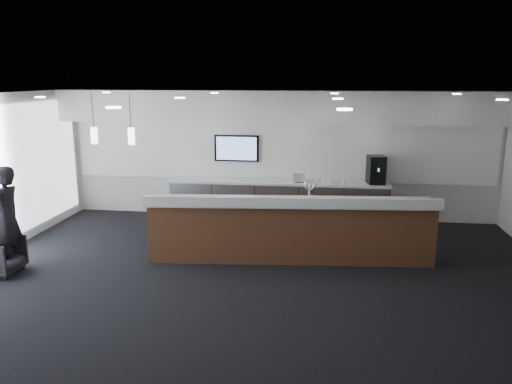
# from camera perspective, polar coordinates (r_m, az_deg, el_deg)

# --- Properties ---
(ground) EXTENTS (10.00, 10.00, 0.00)m
(ground) POSITION_cam_1_polar(r_m,az_deg,el_deg) (8.31, 0.13, -10.27)
(ground) COLOR black
(ground) RESTS_ON ground
(ceiling) EXTENTS (10.00, 8.00, 0.02)m
(ceiling) POSITION_cam_1_polar(r_m,az_deg,el_deg) (7.64, 0.14, 10.89)
(ceiling) COLOR black
(ceiling) RESTS_ON back_wall
(back_wall) EXTENTS (10.00, 0.02, 3.00)m
(back_wall) POSITION_cam_1_polar(r_m,az_deg,el_deg) (11.74, 2.69, 4.26)
(back_wall) COLOR silver
(back_wall) RESTS_ON ground
(soffit_bulkhead) EXTENTS (10.00, 0.90, 0.70)m
(soffit_bulkhead) POSITION_cam_1_polar(r_m,az_deg,el_deg) (11.18, 2.54, 9.75)
(soffit_bulkhead) COLOR white
(soffit_bulkhead) RESTS_ON back_wall
(alcove_panel) EXTENTS (9.80, 0.06, 1.40)m
(alcove_panel) POSITION_cam_1_polar(r_m,az_deg,el_deg) (11.70, 2.68, 4.73)
(alcove_panel) COLOR white
(alcove_panel) RESTS_ON back_wall
(back_credenza) EXTENTS (5.06, 0.66, 0.95)m
(back_credenza) POSITION_cam_1_polar(r_m,az_deg,el_deg) (11.59, 2.48, -1.00)
(back_credenza) COLOR #92959A
(back_credenza) RESTS_ON ground
(wall_tv) EXTENTS (1.05, 0.08, 0.62)m
(wall_tv) POSITION_cam_1_polar(r_m,az_deg,el_deg) (11.76, -2.23, 5.02)
(wall_tv) COLOR black
(wall_tv) RESTS_ON back_wall
(pendant_left) EXTENTS (0.12, 0.12, 0.30)m
(pendant_left) POSITION_cam_1_polar(r_m,az_deg,el_deg) (9.09, -14.45, 6.08)
(pendant_left) COLOR beige
(pendant_left) RESTS_ON ceiling
(pendant_right) EXTENTS (0.12, 0.12, 0.30)m
(pendant_right) POSITION_cam_1_polar(r_m,az_deg,el_deg) (9.37, -18.44, 6.02)
(pendant_right) COLOR beige
(pendant_right) RESTS_ON ceiling
(ceiling_can_lights) EXTENTS (7.00, 5.00, 0.02)m
(ceiling_can_lights) POSITION_cam_1_polar(r_m,az_deg,el_deg) (7.64, 0.14, 10.66)
(ceiling_can_lights) COLOR white
(ceiling_can_lights) RESTS_ON ceiling
(service_counter) EXTENTS (5.22, 1.31, 1.49)m
(service_counter) POSITION_cam_1_polar(r_m,az_deg,el_deg) (9.15, 3.93, -4.23)
(service_counter) COLOR brown
(service_counter) RESTS_ON ground
(coffee_machine) EXTENTS (0.42, 0.51, 0.63)m
(coffee_machine) POSITION_cam_1_polar(r_m,az_deg,el_deg) (11.46, 13.55, 2.49)
(coffee_machine) COLOR black
(coffee_machine) RESTS_ON back_credenza
(info_sign_left) EXTENTS (0.15, 0.04, 0.20)m
(info_sign_left) POSITION_cam_1_polar(r_m,az_deg,el_deg) (11.35, 5.25, 1.60)
(info_sign_left) COLOR silver
(info_sign_left) RESTS_ON back_credenza
(info_sign_right) EXTENTS (0.16, 0.07, 0.22)m
(info_sign_right) POSITION_cam_1_polar(r_m,az_deg,el_deg) (11.30, 4.65, 1.63)
(info_sign_right) COLOR silver
(info_sign_right) RESTS_ON back_credenza
(lounge_guest) EXTENTS (0.46, 0.68, 1.83)m
(lounge_guest) POSITION_cam_1_polar(r_m,az_deg,el_deg) (9.56, -26.63, -2.76)
(lounge_guest) COLOR black
(lounge_guest) RESTS_ON ground
(cup_0) EXTENTS (0.10, 0.10, 0.10)m
(cup_0) POSITION_cam_1_polar(r_m,az_deg,el_deg) (11.37, 10.05, 1.22)
(cup_0) COLOR white
(cup_0) RESTS_ON back_credenza
(cup_1) EXTENTS (0.14, 0.14, 0.10)m
(cup_1) POSITION_cam_1_polar(r_m,az_deg,el_deg) (11.37, 9.34, 1.24)
(cup_1) COLOR white
(cup_1) RESTS_ON back_credenza
(cup_2) EXTENTS (0.13, 0.13, 0.10)m
(cup_2) POSITION_cam_1_polar(r_m,az_deg,el_deg) (11.36, 8.64, 1.26)
(cup_2) COLOR white
(cup_2) RESTS_ON back_credenza
(cup_3) EXTENTS (0.13, 0.13, 0.10)m
(cup_3) POSITION_cam_1_polar(r_m,az_deg,el_deg) (11.36, 7.93, 1.28)
(cup_3) COLOR white
(cup_3) RESTS_ON back_credenza
(cup_4) EXTENTS (0.14, 0.14, 0.10)m
(cup_4) POSITION_cam_1_polar(r_m,az_deg,el_deg) (11.36, 7.22, 1.30)
(cup_4) COLOR white
(cup_4) RESTS_ON back_credenza
(cup_5) EXTENTS (0.11, 0.11, 0.10)m
(cup_5) POSITION_cam_1_polar(r_m,az_deg,el_deg) (11.36, 6.52, 1.32)
(cup_5) COLOR white
(cup_5) RESTS_ON back_credenza
(cup_6) EXTENTS (0.14, 0.14, 0.10)m
(cup_6) POSITION_cam_1_polar(r_m,az_deg,el_deg) (11.37, 5.81, 1.34)
(cup_6) COLOR white
(cup_6) RESTS_ON back_credenza
(cup_7) EXTENTS (0.12, 0.12, 0.10)m
(cup_7) POSITION_cam_1_polar(r_m,az_deg,el_deg) (11.37, 5.11, 1.37)
(cup_7) COLOR white
(cup_7) RESTS_ON back_credenza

